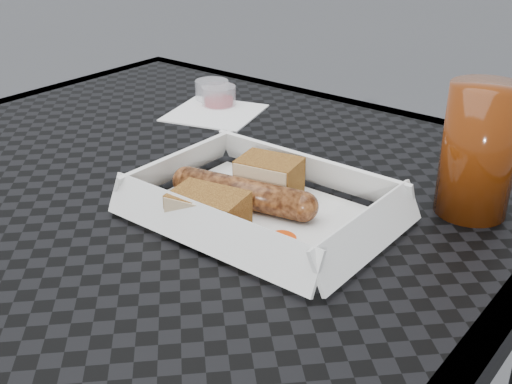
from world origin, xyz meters
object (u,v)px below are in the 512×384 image
patio_table (153,242)px  bratwurst (243,193)px  drink_glass (479,151)px  food_tray (262,214)px

patio_table → bratwurst: bratwurst is taller
drink_glass → patio_table: bearing=-153.3°
food_tray → drink_glass: bearing=40.9°
food_tray → drink_glass: (0.16, 0.14, 0.06)m
bratwurst → drink_glass: 0.23m
drink_glass → bratwurst: bearing=-142.5°
bratwurst → food_tray: bearing=5.5°
bratwurst → patio_table: bearing=-173.5°
food_tray → patio_table: bearing=-173.7°
patio_table → drink_glass: size_ratio=6.12×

